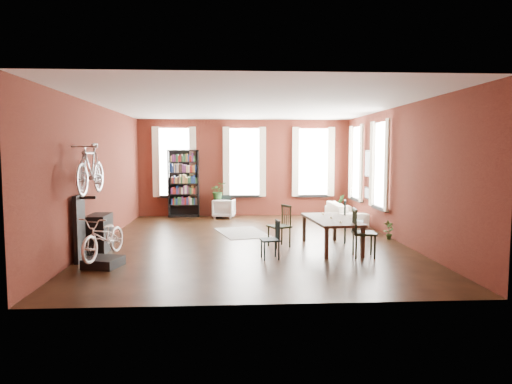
{
  "coord_description": "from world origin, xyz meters",
  "views": [
    {
      "loc": [
        -0.5,
        -10.69,
        2.12
      ],
      "look_at": [
        0.16,
        0.6,
        1.13
      ],
      "focal_mm": 32.0,
      "sensor_mm": 36.0,
      "label": 1
    }
  ],
  "objects": [
    {
      "name": "console_table",
      "position": [
        -3.28,
        -0.9,
        0.4
      ],
      "size": [
        0.4,
        0.8,
        0.8
      ],
      "primitive_type": "cube",
      "color": "black",
      "rests_on": "ground"
    },
    {
      "name": "dining_chair_d",
      "position": [
        2.4,
        -0.26,
        0.5
      ],
      "size": [
        0.57,
        0.57,
        1.0
      ],
      "primitive_type": "cube",
      "rotation": [
        0.0,
        0.0,
        1.3
      ],
      "color": "#1B3A3B",
      "rests_on": "ground"
    },
    {
      "name": "dining_chair_c",
      "position": [
        2.22,
        -1.72,
        0.49
      ],
      "size": [
        0.5,
        0.5,
        0.98
      ],
      "primitive_type": "cube",
      "rotation": [
        0.0,
        0.0,
        1.46
      ],
      "color": "black",
      "rests_on": "ground"
    },
    {
      "name": "dining_chair_b",
      "position": [
        0.61,
        -0.63,
        0.47
      ],
      "size": [
        0.57,
        0.57,
        0.93
      ],
      "primitive_type": "cube",
      "rotation": [
        0.0,
        0.0,
        -1.14
      ],
      "color": "black",
      "rests_on": "ground"
    },
    {
      "name": "bike_trainer",
      "position": [
        -2.84,
        -2.24,
        0.09
      ],
      "size": [
        0.73,
        0.73,
        0.17
      ],
      "primitive_type": "cube",
      "rotation": [
        0.0,
        0.0,
        -0.27
      ],
      "color": "black",
      "rests_on": "ground"
    },
    {
      "name": "room",
      "position": [
        0.25,
        0.62,
        2.14
      ],
      "size": [
        9.0,
        9.04,
        3.22
      ],
      "color": "black",
      "rests_on": "ground"
    },
    {
      "name": "plant_on_stand",
      "position": [
        -0.87,
        4.09,
        0.81
      ],
      "size": [
        0.65,
        0.69,
        0.44
      ],
      "primitive_type": "imported",
      "rotation": [
        0.0,
        0.0,
        0.29
      ],
      "color": "#275321",
      "rests_on": "plant_stand"
    },
    {
      "name": "white_armchair",
      "position": [
        -0.68,
        4.0,
        0.33
      ],
      "size": [
        0.76,
        0.73,
        0.67
      ],
      "primitive_type": "imported",
      "rotation": [
        0.0,
        0.0,
        2.94
      ],
      "color": "silver",
      "rests_on": "ground"
    },
    {
      "name": "cream_sofa",
      "position": [
        2.95,
        2.6,
        0.41
      ],
      "size": [
        0.61,
        2.08,
        0.81
      ],
      "primitive_type": "imported",
      "rotation": [
        0.0,
        0.0,
        1.57
      ],
      "color": "beige",
      "rests_on": "ground"
    },
    {
      "name": "dining_chair_a",
      "position": [
        0.3,
        -1.78,
        0.39
      ],
      "size": [
        0.4,
        0.4,
        0.77
      ],
      "primitive_type": "cube",
      "rotation": [
        0.0,
        0.0,
        -1.44
      ],
      "color": "#183235",
      "rests_on": "ground"
    },
    {
      "name": "bike_wall_rack",
      "position": [
        -3.4,
        -1.8,
        0.65
      ],
      "size": [
        0.16,
        0.6,
        1.3
      ],
      "primitive_type": "cube",
      "color": "black",
      "rests_on": "ground"
    },
    {
      "name": "bicycle_hung",
      "position": [
        -3.15,
        -1.8,
        2.13
      ],
      "size": [
        0.47,
        1.0,
        1.66
      ],
      "primitive_type": "imported",
      "color": "#A5A8AD",
      "rests_on": "bike_wall_rack"
    },
    {
      "name": "plant_small",
      "position": [
        3.37,
        0.07,
        0.08
      ],
      "size": [
        0.33,
        0.5,
        0.17
      ],
      "primitive_type": "imported",
      "rotation": [
        0.0,
        0.0,
        0.2
      ],
      "color": "#2B5220",
      "rests_on": "ground"
    },
    {
      "name": "dining_table",
      "position": [
        1.72,
        -0.91,
        0.34
      ],
      "size": [
        1.05,
        2.04,
        0.67
      ],
      "primitive_type": "cube",
      "rotation": [
        0.0,
        0.0,
        0.08
      ],
      "color": "#4C3C2D",
      "rests_on": "ground"
    },
    {
      "name": "plant_by_sofa",
      "position": [
        3.1,
        4.05,
        0.17
      ],
      "size": [
        0.62,
        0.83,
        0.33
      ],
      "primitive_type": "imported",
      "rotation": [
        0.0,
        0.0,
        0.32
      ],
      "color": "#265321",
      "rests_on": "ground"
    },
    {
      "name": "striped_rug",
      "position": [
        -0.17,
        1.17,
        0.01
      ],
      "size": [
        1.56,
        2.03,
        0.01
      ],
      "primitive_type": "cube",
      "rotation": [
        0.0,
        0.0,
        0.27
      ],
      "color": "black",
      "rests_on": "ground"
    },
    {
      "name": "bookshelf",
      "position": [
        -2.0,
        4.3,
        1.1
      ],
      "size": [
        1.0,
        0.32,
        2.2
      ],
      "primitive_type": "cube",
      "color": "black",
      "rests_on": "ground"
    },
    {
      "name": "bicycle_floor",
      "position": [
        -2.82,
        -2.23,
        0.92
      ],
      "size": [
        0.68,
        0.88,
        1.49
      ],
      "primitive_type": "imported",
      "rotation": [
        0.0,
        0.0,
        -0.23
      ],
      "color": "silver",
      "rests_on": "bike_trainer"
    },
    {
      "name": "plant_stand",
      "position": [
        -0.89,
        4.08,
        0.29
      ],
      "size": [
        0.3,
        0.3,
        0.59
      ],
      "primitive_type": "cube",
      "rotation": [
        0.0,
        0.0,
        0.03
      ],
      "color": "black",
      "rests_on": "ground"
    }
  ]
}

